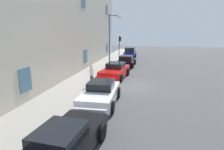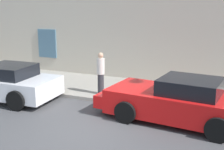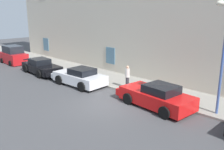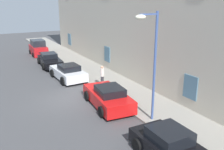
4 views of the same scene
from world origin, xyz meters
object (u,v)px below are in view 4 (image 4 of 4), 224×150
object	(u,v)px
hatchback_parked	(38,48)
pedestrian_admiring	(102,76)
sportscar_white_middle	(107,96)
sportscar_yellow_flank	(67,72)
street_lamp	(150,49)
sportscar_red_lead	(50,61)

from	to	relation	value
hatchback_parked	pedestrian_admiring	size ratio (longest dim) A/B	2.22
sportscar_white_middle	pedestrian_admiring	world-z (taller)	pedestrian_admiring
sportscar_yellow_flank	pedestrian_admiring	distance (m)	3.97
hatchback_parked	street_lamp	bearing A→B (deg)	3.00
sportscar_white_middle	hatchback_parked	bearing A→B (deg)	-179.01
sportscar_yellow_flank	street_lamp	distance (m)	10.82
sportscar_yellow_flank	pedestrian_admiring	bearing A→B (deg)	24.99
sportscar_red_lead	street_lamp	xyz separation A→B (m)	(15.18, 1.35, 3.71)
hatchback_parked	street_lamp	size ratio (longest dim) A/B	0.61
hatchback_parked	pedestrian_admiring	bearing A→B (deg)	6.03
pedestrian_admiring	sportscar_white_middle	bearing A→B (deg)	-21.58
sportscar_yellow_flank	hatchback_parked	distance (m)	11.38
sportscar_white_middle	street_lamp	size ratio (longest dim) A/B	0.83
sportscar_yellow_flank	sportscar_red_lead	bearing A→B (deg)	-178.49
sportscar_white_middle	street_lamp	bearing A→B (deg)	13.81
sportscar_yellow_flank	street_lamp	xyz separation A→B (m)	(10.10, 1.22, 3.69)
sportscar_white_middle	hatchback_parked	world-z (taller)	hatchback_parked
sportscar_white_middle	pedestrian_admiring	bearing A→B (deg)	158.42
sportscar_yellow_flank	hatchback_parked	world-z (taller)	hatchback_parked
sportscar_red_lead	pedestrian_admiring	xyz separation A→B (m)	(8.66, 1.80, 0.41)
sportscar_yellow_flank	pedestrian_admiring	world-z (taller)	pedestrian_admiring
sportscar_white_middle	sportscar_yellow_flank	bearing A→B (deg)	-176.60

